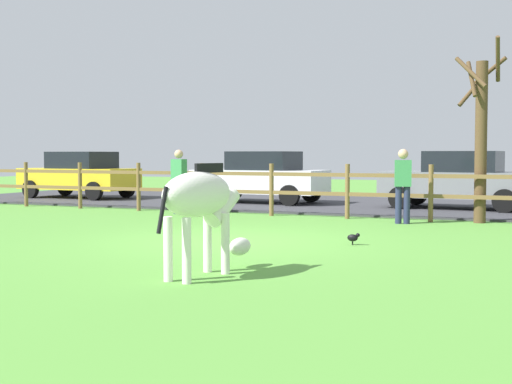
% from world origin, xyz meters
% --- Properties ---
extents(ground_plane, '(60.00, 60.00, 0.00)m').
position_xyz_m(ground_plane, '(0.00, 0.00, 0.00)').
color(ground_plane, '#549338').
extents(parking_asphalt, '(28.00, 7.40, 0.05)m').
position_xyz_m(parking_asphalt, '(0.00, 9.30, 0.03)').
color(parking_asphalt, '#38383D').
rests_on(parking_asphalt, ground_plane).
extents(paddock_fence, '(21.50, 0.11, 1.30)m').
position_xyz_m(paddock_fence, '(-0.31, 5.00, 0.74)').
color(paddock_fence, brown).
rests_on(paddock_fence, ground_plane).
extents(bare_tree, '(1.09, 1.13, 4.06)m').
position_xyz_m(bare_tree, '(3.64, 5.23, 2.00)').
color(bare_tree, '#513A23').
rests_on(bare_tree, ground_plane).
extents(zebra, '(0.65, 1.93, 1.41)m').
position_xyz_m(zebra, '(1.28, -3.37, 0.93)').
color(zebra, white).
rests_on(zebra, ground_plane).
extents(crow_on_grass, '(0.21, 0.10, 0.20)m').
position_xyz_m(crow_on_grass, '(2.15, 0.37, 0.13)').
color(crow_on_grass, black).
rests_on(crow_on_grass, ground_plane).
extents(parked_car_grey, '(4.11, 2.10, 1.56)m').
position_xyz_m(parked_car_grey, '(2.72, 8.62, 0.84)').
color(parked_car_grey, slate).
rests_on(parked_car_grey, parking_asphalt).
extents(parked_car_white, '(4.05, 1.98, 1.56)m').
position_xyz_m(parked_car_white, '(-3.13, 8.56, 0.84)').
color(parked_car_white, white).
rests_on(parked_car_white, parking_asphalt).
extents(parked_car_yellow, '(4.07, 2.02, 1.56)m').
position_xyz_m(parked_car_yellow, '(-9.69, 8.28, 0.84)').
color(parked_car_yellow, yellow).
rests_on(parked_car_yellow, parking_asphalt).
extents(visitor_left_of_tree, '(0.40, 0.30, 1.64)m').
position_xyz_m(visitor_left_of_tree, '(2.12, 4.33, 0.91)').
color(visitor_left_of_tree, '#232847').
rests_on(visitor_left_of_tree, ground_plane).
extents(visitor_right_of_tree, '(0.39, 0.28, 1.64)m').
position_xyz_m(visitor_right_of_tree, '(-3.64, 4.53, 0.91)').
color(visitor_right_of_tree, '#232847').
rests_on(visitor_right_of_tree, ground_plane).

